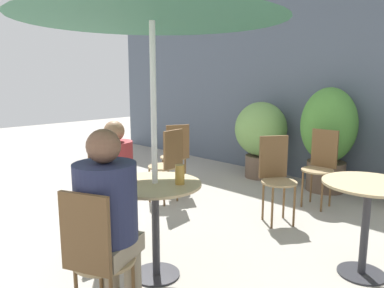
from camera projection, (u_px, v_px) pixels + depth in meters
ground_plane at (136, 276)px, 2.95m from camera, size 20.00×20.00×0.00m
storefront_wall at (343, 81)px, 5.21m from camera, size 10.00×0.06×3.00m
cafe_table_near at (155, 205)px, 2.87m from camera, size 0.71×0.71×0.76m
cafe_table_far at (367, 206)px, 2.89m from camera, size 0.69×0.69×0.76m
bistro_chair_0 at (110, 186)px, 3.47m from camera, size 0.39×0.38×0.93m
bistro_chair_1 at (95, 252)px, 2.17m from camera, size 0.41×0.42×0.93m
bistro_chair_2 at (276, 171)px, 4.03m from camera, size 0.43×0.42×0.93m
bistro_chair_3 at (176, 151)px, 5.10m from camera, size 0.42×0.41×0.93m
bistro_chair_4 at (321, 161)px, 4.52m from camera, size 0.38×0.38×0.93m
bistro_chair_5 at (169, 160)px, 4.58m from camera, size 0.39×0.38×0.93m
seated_person_0 at (116, 173)px, 3.33m from camera, size 0.34×0.32×1.18m
seated_person_1 at (108, 213)px, 2.27m from camera, size 0.44×0.46×1.26m
beer_glass_0 at (129, 172)px, 2.83m from camera, size 0.07×0.07×0.17m
beer_glass_1 at (180, 175)px, 2.80m from camera, size 0.07×0.07×0.15m
potted_plant_0 at (261, 133)px, 5.78m from camera, size 0.80×0.80×1.18m
potted_plant_1 at (328, 133)px, 5.08m from camera, size 0.74×0.74×1.42m
umbrella at (152, 0)px, 2.61m from camera, size 1.92×1.92×2.22m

